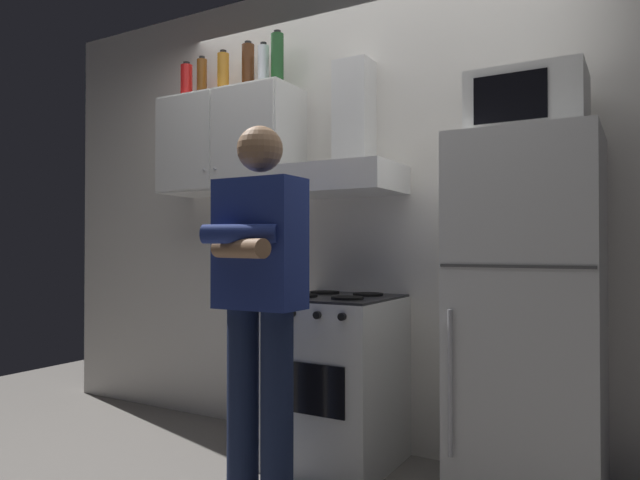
# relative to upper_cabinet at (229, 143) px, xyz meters

# --- Properties ---
(back_wall_tiled) EXTENTS (4.80, 0.10, 2.70)m
(back_wall_tiled) POSITION_rel_upper_cabinet_xyz_m (0.85, 0.23, -0.40)
(back_wall_tiled) COLOR silver
(back_wall_tiled) RESTS_ON ground_plane
(upper_cabinet) EXTENTS (0.90, 0.37, 0.60)m
(upper_cabinet) POSITION_rel_upper_cabinet_xyz_m (0.00, 0.00, 0.00)
(upper_cabinet) COLOR white
(stove_oven) EXTENTS (0.60, 0.62, 0.87)m
(stove_oven) POSITION_rel_upper_cabinet_xyz_m (0.80, -0.13, -1.32)
(stove_oven) COLOR white
(stove_oven) RESTS_ON ground_plane
(range_hood) EXTENTS (0.60, 0.44, 0.75)m
(range_hood) POSITION_rel_upper_cabinet_xyz_m (0.80, 0.00, -0.15)
(range_hood) COLOR white
(refrigerator) EXTENTS (0.60, 0.62, 1.60)m
(refrigerator) POSITION_rel_upper_cabinet_xyz_m (1.75, -0.12, -0.95)
(refrigerator) COLOR silver
(refrigerator) RESTS_ON ground_plane
(microwave) EXTENTS (0.48, 0.37, 0.28)m
(microwave) POSITION_rel_upper_cabinet_xyz_m (1.75, -0.11, -0.01)
(microwave) COLOR silver
(microwave) RESTS_ON refrigerator
(person_standing) EXTENTS (0.38, 0.33, 1.64)m
(person_standing) POSITION_rel_upper_cabinet_xyz_m (0.75, -0.73, -0.85)
(person_standing) COLOR #192342
(person_standing) RESTS_ON ground_plane
(bottle_wine_green) EXTENTS (0.08, 0.08, 0.34)m
(bottle_wine_green) POSITION_rel_upper_cabinet_xyz_m (0.33, 0.03, 0.46)
(bottle_wine_green) COLOR #19471E
(bottle_wine_green) RESTS_ON upper_cabinet
(bottle_soda_red) EXTENTS (0.07, 0.07, 0.24)m
(bottle_soda_red) POSITION_rel_upper_cabinet_xyz_m (-0.33, -0.02, 0.42)
(bottle_soda_red) COLOR red
(bottle_soda_red) RESTS_ON upper_cabinet
(bottle_rum_dark) EXTENTS (0.08, 0.08, 0.32)m
(bottle_rum_dark) POSITION_rel_upper_cabinet_xyz_m (0.11, 0.04, 0.45)
(bottle_rum_dark) COLOR #47230F
(bottle_rum_dark) RESTS_ON upper_cabinet
(bottle_liquor_amber) EXTENTS (0.07, 0.07, 0.26)m
(bottle_liquor_amber) POSITION_rel_upper_cabinet_xyz_m (-0.02, -0.03, 0.43)
(bottle_liquor_amber) COLOR #B7721E
(bottle_liquor_amber) RESTS_ON upper_cabinet
(bottle_beer_brown) EXTENTS (0.06, 0.06, 0.27)m
(bottle_beer_brown) POSITION_rel_upper_cabinet_xyz_m (-0.23, 0.01, 0.43)
(bottle_beer_brown) COLOR brown
(bottle_beer_brown) RESTS_ON upper_cabinet
(bottle_vodka_clear) EXTENTS (0.07, 0.07, 0.29)m
(bottle_vodka_clear) POSITION_rel_upper_cabinet_xyz_m (0.23, 0.04, 0.44)
(bottle_vodka_clear) COLOR silver
(bottle_vodka_clear) RESTS_ON upper_cabinet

